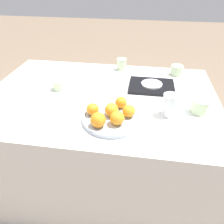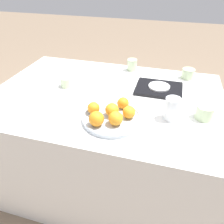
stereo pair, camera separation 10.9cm
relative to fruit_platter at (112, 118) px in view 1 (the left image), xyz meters
name	(u,v)px [view 1 (the left image)]	position (x,y,z in m)	size (l,w,h in m)	color
ground_plane	(103,178)	(-0.11, 0.24, -0.78)	(12.00, 12.00, 0.00)	#7A6651
table	(102,142)	(-0.11, 0.24, -0.40)	(1.40, 0.96, 0.77)	white
fruit_platter	(112,118)	(0.00, 0.00, 0.00)	(0.30, 0.30, 0.03)	#B2BCC6
orange_0	(112,110)	(0.00, 0.01, 0.04)	(0.07, 0.07, 0.07)	orange
orange_1	(98,120)	(-0.05, -0.08, 0.04)	(0.07, 0.07, 0.07)	orange
orange_2	(117,118)	(0.03, -0.05, 0.04)	(0.07, 0.07, 0.07)	orange
orange_3	(129,111)	(0.08, 0.02, 0.04)	(0.06, 0.06, 0.06)	orange
orange_4	(93,109)	(-0.10, 0.01, 0.04)	(0.06, 0.06, 0.06)	orange
orange_5	(121,102)	(0.03, 0.10, 0.04)	(0.06, 0.06, 0.06)	orange
water_glass	(170,105)	(0.29, 0.10, 0.05)	(0.08, 0.08, 0.12)	silver
serving_tray	(152,86)	(0.20, 0.39, 0.00)	(0.29, 0.22, 0.02)	black
side_plate	(152,84)	(0.20, 0.39, 0.01)	(0.13, 0.13, 0.01)	white
cup_0	(122,64)	(-0.03, 0.65, 0.03)	(0.07, 0.07, 0.08)	#B7CC9E
cup_1	(177,70)	(0.37, 0.61, 0.02)	(0.08, 0.08, 0.07)	#B7CC9E
cup_2	(200,106)	(0.45, 0.14, 0.02)	(0.09, 0.09, 0.07)	#B7CC9E
cup_3	(59,85)	(-0.38, 0.28, 0.02)	(0.08, 0.08, 0.06)	#B7CC9E
napkin	(102,85)	(-0.13, 0.37, -0.01)	(0.13, 0.11, 0.01)	white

